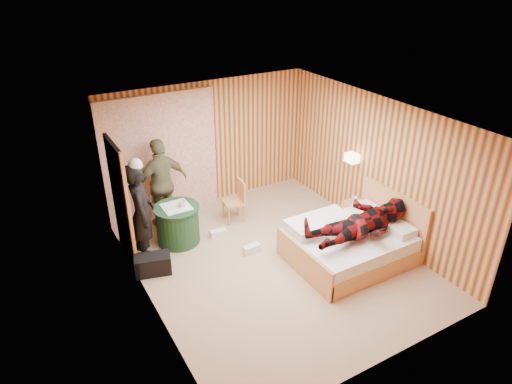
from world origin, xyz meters
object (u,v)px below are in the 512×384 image
man_on_bed (364,215)px  round_table (178,224)px  wall_lamp (352,158)px  chair_near (237,198)px  woman_standing (142,214)px  man_at_table (162,184)px  nightstand (357,216)px  bed (349,243)px  chair_far (164,200)px  duffel_bag (153,264)px

man_on_bed → round_table: bearing=137.3°
wall_lamp → chair_near: size_ratio=0.32×
woman_standing → man_on_bed: 3.52m
round_table → man_at_table: bearing=90.0°
nightstand → man_on_bed: size_ratio=0.30×
bed → chair_far: size_ratio=2.09×
duffel_bag → man_at_table: (0.69, 1.33, 0.70)m
wall_lamp → man_on_bed: (-0.77, -1.23, -0.36)m
chair_far → duffel_bag: size_ratio=1.64×
duffel_bag → man_on_bed: size_ratio=0.32×
round_table → chair_near: 1.27m
wall_lamp → man_on_bed: 1.50m
woman_standing → man_at_table: (0.67, 0.92, -0.02)m
chair_far → nightstand: bearing=-30.1°
chair_near → chair_far: bearing=-104.8°
chair_far → woman_standing: woman_standing is taller
bed → man_on_bed: man_on_bed is taller
man_on_bed → woman_standing: bearing=147.7°
nightstand → bed: bearing=-138.9°
man_at_table → man_on_bed: bearing=120.1°
man_on_bed → chair_near: bearing=114.7°
bed → nightstand: (0.75, 0.66, -0.03)m
bed → woman_standing: woman_standing is taller
wall_lamp → man_at_table: man_at_table is taller
duffel_bag → man_on_bed: man_on_bed is taller
bed → woman_standing: bearing=150.7°
chair_far → man_at_table: size_ratio=0.54×
man_on_bed → nightstand: bearing=50.4°
bed → man_on_bed: size_ratio=1.10×
bed → duffel_bag: bed is taller
wall_lamp → man_at_table: 3.48m
duffel_bag → man_at_table: 1.66m
chair_near → man_at_table: size_ratio=0.48×
round_table → bed: bearing=-39.8°
woman_standing → man_at_table: size_ratio=1.02×
man_on_bed → chair_far: bearing=129.7°
wall_lamp → bed: (-0.79, -1.01, -1.01)m
round_table → duffel_bag: size_ratio=1.41×
bed → nightstand: size_ratio=3.62×
round_table → chair_far: (0.00, 0.64, 0.18)m
chair_far → man_on_bed: bearing=-48.4°
round_table → man_on_bed: 3.19m
chair_near → man_at_table: 1.41m
round_table → chair_far: bearing=89.8°
duffel_bag → chair_near: bearing=37.8°
duffel_bag → woman_standing: size_ratio=0.32×
nightstand → chair_near: size_ratio=0.65×
chair_far → bed: bearing=-46.3°
round_table → man_at_table: man_at_table is taller
nightstand → woman_standing: woman_standing is taller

